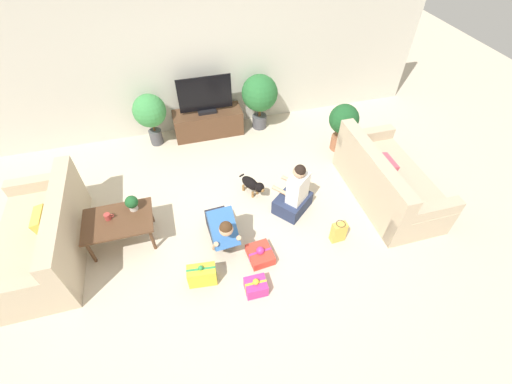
# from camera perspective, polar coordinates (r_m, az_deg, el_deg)

# --- Properties ---
(ground_plane) EXTENTS (16.00, 16.00, 0.00)m
(ground_plane) POSITION_cam_1_polar(r_m,az_deg,el_deg) (4.92, -4.07, -5.91)
(ground_plane) COLOR beige
(wall_back) EXTENTS (8.40, 0.06, 2.60)m
(wall_back) POSITION_cam_1_polar(r_m,az_deg,el_deg) (6.22, -10.31, 20.88)
(wall_back) COLOR beige
(wall_back) RESTS_ON ground_plane
(sofa_left) EXTENTS (0.93, 1.83, 0.87)m
(sofa_left) POSITION_cam_1_polar(r_m,az_deg,el_deg) (5.17, -31.71, -6.69)
(sofa_left) COLOR #C6B293
(sofa_left) RESTS_ON ground_plane
(sofa_right) EXTENTS (0.93, 1.83, 0.87)m
(sofa_right) POSITION_cam_1_polar(r_m,az_deg,el_deg) (5.47, 20.88, 1.66)
(sofa_right) COLOR #C6B293
(sofa_right) RESTS_ON ground_plane
(coffee_table) EXTENTS (0.89, 0.61, 0.44)m
(coffee_table) POSITION_cam_1_polar(r_m,az_deg,el_deg) (4.82, -21.99, -4.71)
(coffee_table) COLOR brown
(coffee_table) RESTS_ON ground_plane
(tv_console) EXTENTS (1.24, 0.46, 0.46)m
(tv_console) POSITION_cam_1_polar(r_m,az_deg,el_deg) (6.49, -7.96, 11.38)
(tv_console) COLOR brown
(tv_console) RESTS_ON ground_plane
(tv) EXTENTS (0.93, 0.20, 0.67)m
(tv) POSITION_cam_1_polar(r_m,az_deg,el_deg) (6.21, -8.46, 15.40)
(tv) COLOR black
(tv) RESTS_ON tv_console
(potted_plant_back_right) EXTENTS (0.65, 0.65, 1.04)m
(potted_plant_back_right) POSITION_cam_1_polar(r_m,az_deg,el_deg) (6.37, 0.62, 15.88)
(potted_plant_back_right) COLOR #4C4C51
(potted_plant_back_right) RESTS_ON ground_plane
(potted_plant_back_left) EXTENTS (0.56, 0.56, 0.96)m
(potted_plant_back_left) POSITION_cam_1_polar(r_m,az_deg,el_deg) (6.22, -17.26, 12.51)
(potted_plant_back_left) COLOR #4C4C51
(potted_plant_back_left) RESTS_ON ground_plane
(potted_plant_corner_right) EXTENTS (0.50, 0.50, 0.86)m
(potted_plant_corner_right) POSITION_cam_1_polar(r_m,az_deg,el_deg) (6.06, 14.33, 11.13)
(potted_plant_corner_right) COLOR #A36042
(potted_plant_corner_right) RESTS_ON ground_plane
(person_kneeling) EXTENTS (0.37, 0.80, 0.77)m
(person_kneeling) POSITION_cam_1_polar(r_m,az_deg,el_deg) (4.52, -5.77, -5.94)
(person_kneeling) COLOR #23232D
(person_kneeling) RESTS_ON ground_plane
(person_sitting) EXTENTS (0.66, 0.64, 0.88)m
(person_sitting) POSITION_cam_1_polar(r_m,az_deg,el_deg) (4.94, 6.45, -0.48)
(person_sitting) COLOR #283351
(person_sitting) RESTS_ON ground_plane
(dog) EXTENTS (0.32, 0.47, 0.31)m
(dog) POSITION_cam_1_polar(r_m,az_deg,el_deg) (5.21, -0.56, 1.25)
(dog) COLOR black
(dog) RESTS_ON ground_plane
(gift_box_a) EXTENTS (0.34, 0.38, 0.21)m
(gift_box_a) POSITION_cam_1_polar(r_m,az_deg,el_deg) (4.56, 0.71, -10.33)
(gift_box_a) COLOR red
(gift_box_a) RESTS_ON ground_plane
(gift_box_b) EXTENTS (0.36, 0.21, 0.33)m
(gift_box_b) POSITION_cam_1_polar(r_m,az_deg,el_deg) (4.36, -8.97, -13.50)
(gift_box_b) COLOR yellow
(gift_box_b) RESTS_ON ground_plane
(gift_box_c) EXTENTS (0.26, 0.22, 0.24)m
(gift_box_c) POSITION_cam_1_polar(r_m,az_deg,el_deg) (4.29, -0.02, -15.46)
(gift_box_c) COLOR #CC3389
(gift_box_c) RESTS_ON ground_plane
(gift_bag_a) EXTENTS (0.20, 0.13, 0.35)m
(gift_bag_a) POSITION_cam_1_polar(r_m,az_deg,el_deg) (4.79, 13.59, -6.48)
(gift_bag_a) COLOR #E5B74C
(gift_bag_a) RESTS_ON ground_plane
(mug) EXTENTS (0.12, 0.08, 0.09)m
(mug) POSITION_cam_1_polar(r_m,az_deg,el_deg) (4.81, -23.46, -3.78)
(mug) COLOR #B23D38
(mug) RESTS_ON coffee_table
(tabletop_plant) EXTENTS (0.17, 0.17, 0.22)m
(tabletop_plant) POSITION_cam_1_polar(r_m,az_deg,el_deg) (4.75, -20.00, -1.70)
(tabletop_plant) COLOR beige
(tabletop_plant) RESTS_ON coffee_table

